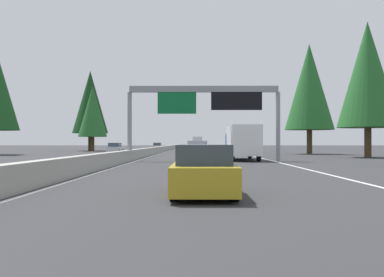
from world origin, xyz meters
TOP-DOWN VIEW (x-y plane):
  - ground_plane at (60.00, 0.00)m, footprint 320.00×320.00m
  - median_barrier at (80.00, 0.30)m, footprint 180.00×0.56m
  - shoulder_stripe_right at (70.00, -11.52)m, footprint 160.00×0.16m
  - shoulder_stripe_median at (70.00, -0.25)m, footprint 160.00×0.16m
  - sign_gantry_overhead at (32.67, -6.04)m, footprint 0.50×12.68m
  - sedan_distant_a at (9.48, -5.44)m, footprint 4.40×1.80m
  - box_truck_mid_center at (34.49, -9.23)m, footprint 8.50×2.40m
  - sedan_far_right at (77.97, -5.34)m, footprint 4.40×1.80m
  - bus_far_left at (118.50, -5.57)m, footprint 11.50×2.55m
  - minivan_near_right at (42.00, -5.35)m, footprint 5.00×1.95m
  - pickup_far_center at (88.85, -5.21)m, footprint 5.60×2.00m
  - oncoming_near at (58.92, 6.42)m, footprint 4.40×1.80m
  - oncoming_far at (86.08, 2.75)m, footprint 4.40×1.80m
  - conifer_right_near at (40.83, -22.65)m, footprint 6.10×6.10m
  - conifer_right_mid at (53.86, -20.15)m, footprint 6.40×6.40m
  - conifer_left_mid at (72.74, 13.00)m, footprint 5.06×5.06m
  - conifer_left_far at (75.58, 14.13)m, footprint 6.44×6.44m

SIDE VIEW (x-z plane):
  - ground_plane at x=60.00m, z-range 0.00..0.00m
  - shoulder_stripe_right at x=70.00m, z-range 0.00..0.01m
  - shoulder_stripe_median at x=70.00m, z-range 0.00..0.01m
  - median_barrier at x=80.00m, z-range 0.00..0.90m
  - sedan_distant_a at x=9.48m, z-range -0.05..1.42m
  - sedan_far_right at x=77.97m, z-range -0.05..1.42m
  - oncoming_near at x=58.92m, z-range -0.05..1.42m
  - oncoming_far at x=86.08m, z-range -0.05..1.42m
  - pickup_far_center at x=88.85m, z-range -0.02..1.84m
  - minivan_near_right at x=42.00m, z-range 0.11..1.80m
  - box_truck_mid_center at x=34.49m, z-range 0.14..3.09m
  - bus_far_left at x=118.50m, z-range 0.17..3.27m
  - sign_gantry_overhead at x=32.67m, z-range 1.84..8.04m
  - conifer_left_mid at x=72.74m, z-range 1.24..12.73m
  - conifer_right_near at x=40.83m, z-range 1.50..15.36m
  - conifer_right_mid at x=53.86m, z-range 1.58..16.13m
  - conifer_left_far at x=75.58m, z-range 1.59..16.23m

